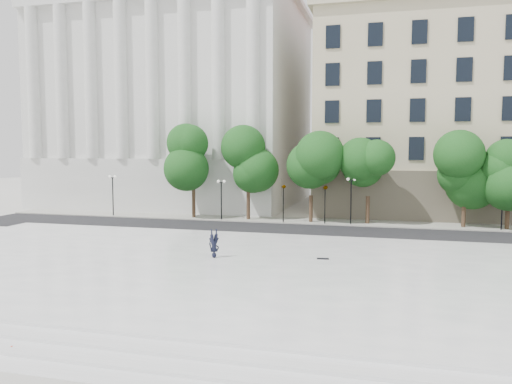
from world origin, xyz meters
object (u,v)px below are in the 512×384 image
person_lying (214,254)px  skateboard (323,259)px  traffic_light_west (283,185)px  traffic_light_east (325,185)px

person_lying → skateboard: size_ratio=2.43×
traffic_light_west → person_lying: size_ratio=2.40×
traffic_light_west → traffic_light_east: size_ratio=0.99×
traffic_light_west → skateboard: 17.75m
traffic_light_west → traffic_light_east: traffic_light_east is taller
traffic_light_east → person_lying: (-4.67, -17.66, -3.05)m
traffic_light_west → skateboard: traffic_light_west is taller
person_lying → traffic_light_west: bearing=54.8°
traffic_light_west → skateboard: (5.77, -16.47, -3.20)m
traffic_light_west → person_lying: traffic_light_west is taller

